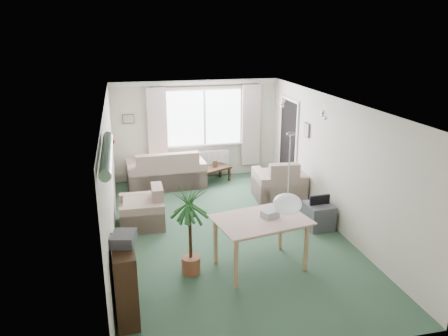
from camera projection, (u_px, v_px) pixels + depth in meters
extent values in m
plane|color=#2C4935|center=(228.00, 233.00, 7.98)|extent=(6.50, 6.50, 0.00)
cube|color=white|center=(204.00, 117.00, 10.56)|extent=(1.80, 0.03, 1.30)
cube|color=black|center=(205.00, 86.00, 10.24)|extent=(2.60, 0.03, 0.03)
cube|color=beige|center=(157.00, 130.00, 10.28)|extent=(0.45, 0.08, 2.00)
cube|color=beige|center=(251.00, 125.00, 10.78)|extent=(0.45, 0.08, 2.00)
cube|color=white|center=(205.00, 161.00, 10.86)|extent=(1.20, 0.10, 0.55)
cube|color=black|center=(288.00, 144.00, 10.14)|extent=(0.03, 0.95, 2.00)
sphere|color=white|center=(287.00, 204.00, 5.44)|extent=(0.36, 0.36, 0.36)
cylinder|color=#196626|center=(107.00, 153.00, 4.73)|extent=(1.60, 1.60, 0.12)
sphere|color=silver|center=(282.00, 101.00, 8.42)|extent=(0.20, 0.20, 0.20)
sphere|color=silver|center=(324.00, 112.00, 7.37)|extent=(0.20, 0.20, 0.20)
cube|color=brown|center=(128.00, 119.00, 10.15)|extent=(0.28, 0.03, 0.22)
cube|color=brown|center=(307.00, 130.00, 9.05)|extent=(0.03, 0.24, 0.30)
cube|color=beige|center=(166.00, 168.00, 10.21)|extent=(1.81, 1.01, 0.89)
cube|color=beige|center=(279.00, 179.00, 9.44)|extent=(1.08, 1.04, 0.91)
cube|color=#BAB28D|center=(141.00, 206.00, 8.17)|extent=(0.82, 0.87, 0.76)
cube|color=black|center=(213.00, 175.00, 10.54)|extent=(0.94, 0.76, 0.37)
cube|color=#4C3D27|center=(215.00, 164.00, 10.49)|extent=(0.12, 0.02, 0.16)
cube|color=black|center=(125.00, 281.00, 5.56)|extent=(0.31, 0.83, 1.00)
cube|color=#3F3E44|center=(124.00, 239.00, 5.44)|extent=(0.35, 0.41, 0.14)
cylinder|color=#1B512B|center=(190.00, 230.00, 6.47)|extent=(0.67, 0.67, 1.42)
cube|color=tan|center=(260.00, 244.00, 6.73)|extent=(1.41, 1.07, 0.80)
cube|color=#AEB1B9|center=(270.00, 214.00, 6.66)|extent=(0.30, 0.26, 0.12)
cube|color=#37373C|center=(319.00, 216.00, 8.12)|extent=(0.49, 0.54, 0.47)
cylinder|color=navy|center=(283.00, 193.00, 9.73)|extent=(0.69, 0.69, 0.12)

